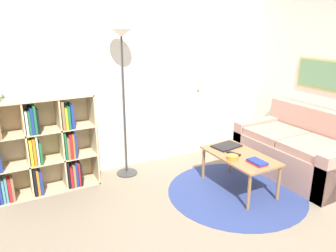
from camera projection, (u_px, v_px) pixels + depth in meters
The scene contains 11 objects.
wall_back at pixel (137, 74), 4.39m from camera, with size 7.36×0.11×2.60m.
wall_right at pixel (317, 72), 4.44m from camera, with size 0.08×5.21×2.60m.
rug at pixel (236, 192), 3.93m from camera, with size 1.64×1.64×0.01m.
bookshelf at pixel (40, 147), 3.82m from camera, with size 1.19×0.34×1.15m.
floor_lamp at pixel (122, 58), 3.95m from camera, with size 0.29×0.29×1.88m.
couch at pixel (299, 152), 4.39m from camera, with size 0.87×1.53×0.85m.
coffee_table at pixel (240, 159), 3.91m from camera, with size 0.52×0.93×0.44m.
laptop at pixel (226, 146), 4.14m from camera, with size 0.37×0.28×0.02m.
bowl at pixel (233, 158), 3.74m from camera, with size 0.13×0.13×0.05m.
book_stack_on_table at pixel (257, 162), 3.65m from camera, with size 0.14×0.22×0.03m.
remote at pixel (234, 154), 3.90m from camera, with size 0.10×0.18×0.02m.
Camera 1 is at (-1.72, -1.82, 1.96)m, focal length 35.00 mm.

